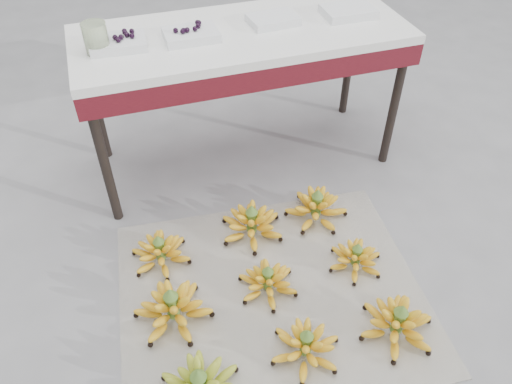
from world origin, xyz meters
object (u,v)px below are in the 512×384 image
object	(u,v)px
bunch_mid_left	(173,308)
tray_far_right	(348,12)
bunch_mid_right	(356,258)
glass_jar	(96,38)
tray_left	(191,34)
bunch_front_center	(306,346)
vendor_table	(242,47)
bunch_mid_center	(268,282)
tray_right	(273,20)
tray_far_left	(118,42)
bunch_front_right	(397,324)
newspaper_mat	(271,294)
bunch_back_right	(316,208)
bunch_back_center	(252,224)
bunch_back_left	(160,252)

from	to	relation	value
bunch_mid_left	tray_far_right	size ratio (longest dim) A/B	1.65
bunch_mid_left	bunch_mid_right	distance (m)	0.81
glass_jar	tray_left	bearing A→B (deg)	1.17
bunch_front_center	vendor_table	xyz separation A→B (m)	(0.13, 1.22, 0.60)
bunch_mid_left	bunch_mid_center	bearing A→B (deg)	-20.59
tray_right	bunch_mid_right	bearing A→B (deg)	-85.22
vendor_table	bunch_mid_right	bearing A→B (deg)	-75.24
tray_right	glass_jar	distance (m)	0.80
tray_far_left	tray_left	xyz separation A→B (m)	(0.31, -0.02, -0.00)
bunch_front_center	bunch_front_right	world-z (taller)	bunch_front_right
bunch_front_right	tray_far_left	xyz separation A→B (m)	(-0.79, 1.25, 0.70)
bunch_front_right	glass_jar	bearing A→B (deg)	147.98
tray_far_left	tray_right	distance (m)	0.71
newspaper_mat	tray_far_left	distance (m)	1.26
tray_far_left	bunch_mid_right	bearing A→B (deg)	-48.52
bunch_front_center	tray_left	distance (m)	1.40
bunch_mid_left	bunch_mid_right	bearing A→B (deg)	-21.67
bunch_mid_left	tray_right	world-z (taller)	tray_right
bunch_mid_right	glass_jar	bearing A→B (deg)	149.40
newspaper_mat	glass_jar	world-z (taller)	glass_jar
bunch_mid_left	bunch_back_right	bearing A→B (deg)	1.82
vendor_table	glass_jar	xyz separation A→B (m)	(-0.64, -0.02, 0.15)
bunch_front_right	bunch_back_right	xyz separation A→B (m)	(-0.05, 0.69, -0.00)
tray_left	bunch_front_right	bearing A→B (deg)	-68.82
tray_left	bunch_mid_left	bearing A→B (deg)	-110.31
bunch_mid_right	bunch_back_center	xyz separation A→B (m)	(-0.37, 0.33, 0.01)
bunch_front_center	tray_far_left	world-z (taller)	tray_far_left
bunch_mid_left	tray_right	bearing A→B (deg)	28.97
newspaper_mat	tray_right	bearing A→B (deg)	71.28
bunch_front_center	bunch_back_right	size ratio (longest dim) A/B	0.70
bunch_mid_right	glass_jar	xyz separation A→B (m)	(-0.88, 0.87, 0.75)
tray_left	tray_right	world-z (taller)	tray_left
tray_far_right	tray_left	bearing A→B (deg)	-179.01
bunch_mid_center	vendor_table	size ratio (longest dim) A/B	0.17
bunch_front_center	bunch_back_left	size ratio (longest dim) A/B	0.96
bunch_mid_center	bunch_mid_right	xyz separation A→B (m)	(0.41, 0.00, -0.00)
tray_far_right	bunch_front_center	bearing A→B (deg)	-118.61
newspaper_mat	bunch_back_left	xyz separation A→B (m)	(-0.41, 0.32, 0.06)
bunch_front_center	bunch_front_right	bearing A→B (deg)	-4.37
bunch_front_right	vendor_table	distance (m)	1.40
bunch_mid_center	bunch_back_center	bearing A→B (deg)	88.18
bunch_front_right	tray_far_right	size ratio (longest dim) A/B	1.56
bunch_front_center	tray_far_left	size ratio (longest dim) A/B	1.09
bunch_front_center	glass_jar	size ratio (longest dim) A/B	2.10
tray_left	tray_right	bearing A→B (deg)	5.87
bunch_back_center	vendor_table	bearing A→B (deg)	85.39
bunch_front_center	bunch_front_right	xyz separation A→B (m)	(0.37, -0.02, 0.01)
tray_far_right	tray_right	bearing A→B (deg)	175.75
bunch_mid_right	tray_far_right	xyz separation A→B (m)	(0.30, 0.89, 0.71)
bunch_back_right	bunch_mid_right	bearing A→B (deg)	-57.84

